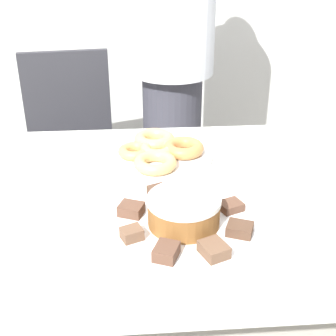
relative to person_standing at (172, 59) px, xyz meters
name	(u,v)px	position (x,y,z in m)	size (l,w,h in m)	color
table	(162,218)	(-0.09, -0.80, -0.23)	(1.90, 0.90, 0.76)	silver
person_standing	(172,59)	(0.00, 0.00, 0.00)	(0.33, 0.33, 1.71)	#383842
office_chair_left	(73,160)	(-0.45, 0.09, -0.48)	(0.49, 0.49, 0.89)	black
plate_cake	(184,225)	(-0.05, -0.96, -0.15)	(0.36, 0.36, 0.01)	white
plate_donuts	(156,156)	(-0.10, -0.58, -0.15)	(0.34, 0.34, 0.01)	white
frosted_cake	(184,211)	(-0.05, -0.96, -0.10)	(0.17, 0.17, 0.07)	brown
lamington_0	(166,252)	(-0.10, -1.08, -0.13)	(0.06, 0.07, 0.03)	brown
lamington_1	(214,249)	(0.00, -1.08, -0.13)	(0.07, 0.07, 0.03)	brown
lamington_2	(240,229)	(0.07, -1.01, -0.13)	(0.07, 0.07, 0.02)	#513828
lamington_3	(231,206)	(0.07, -0.91, -0.13)	(0.07, 0.06, 0.02)	brown
lamington_4	(198,192)	(0.00, -0.84, -0.13)	(0.05, 0.06, 0.02)	#513828
lamington_5	(159,193)	(-0.10, -0.84, -0.13)	(0.06, 0.07, 0.03)	#513828
lamington_6	(131,209)	(-0.17, -0.91, -0.13)	(0.07, 0.06, 0.03)	brown
lamington_7	(132,234)	(-0.17, -1.01, -0.13)	(0.06, 0.05, 0.03)	brown
donut_0	(156,150)	(-0.10, -0.58, -0.12)	(0.10, 0.10, 0.03)	#E5AD66
donut_1	(155,163)	(-0.10, -0.67, -0.12)	(0.12, 0.12, 0.03)	#E5AD66
donut_2	(184,148)	(-0.01, -0.58, -0.12)	(0.12, 0.12, 0.04)	#C68447
donut_3	(154,139)	(-0.10, -0.51, -0.12)	(0.13, 0.13, 0.04)	#E5AD66
donut_4	(135,151)	(-0.16, -0.59, -0.13)	(0.10, 0.10, 0.03)	tan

